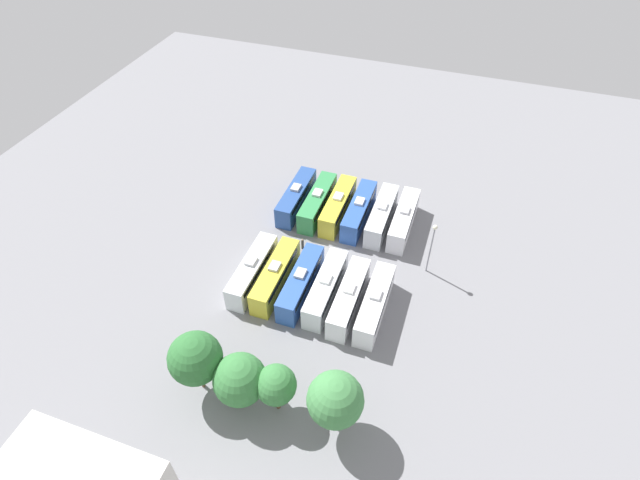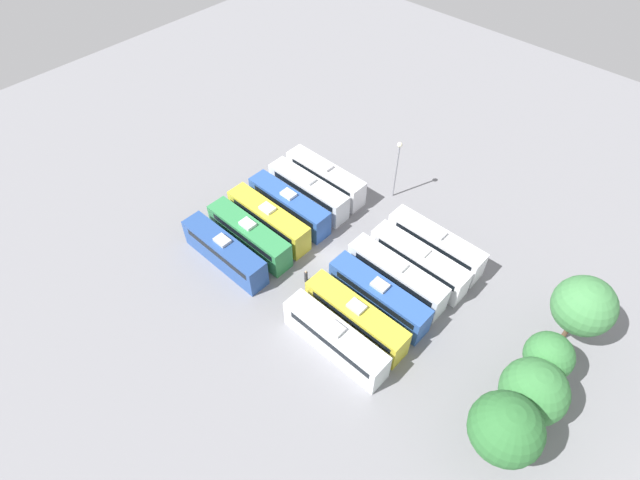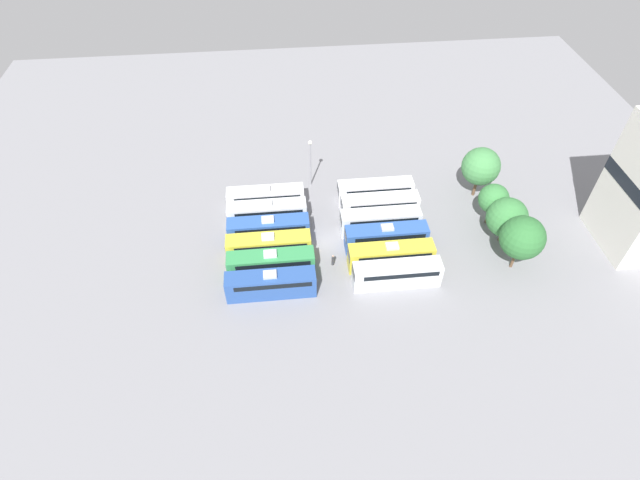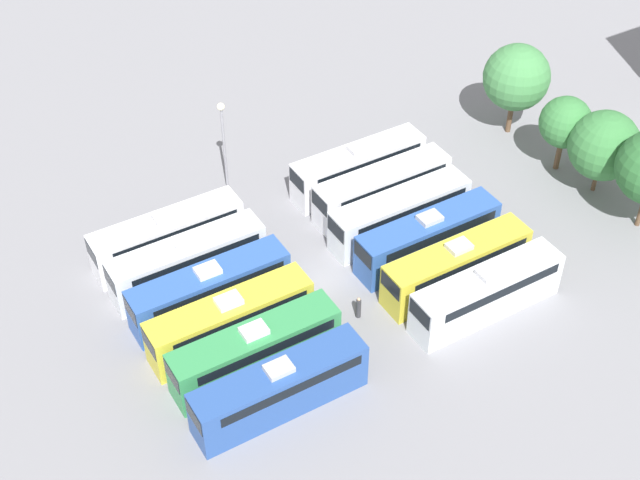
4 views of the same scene
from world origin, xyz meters
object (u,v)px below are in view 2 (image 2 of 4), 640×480
(bus_7, at_px, (419,261))
(tree_1, at_px, (549,356))
(bus_10, at_px, (356,317))
(worker_person, at_px, (306,277))
(bus_3, at_px, (269,219))
(bus_0, at_px, (326,177))
(tree_3, at_px, (506,429))
(tree_2, at_px, (534,391))
(bus_6, at_px, (435,244))
(bus_5, at_px, (225,251))
(bus_1, at_px, (308,190))
(bus_9, at_px, (379,296))
(bus_4, at_px, (249,235))
(light_pole, at_px, (397,161))
(bus_11, at_px, (335,339))
(bus_8, at_px, (397,276))
(bus_2, at_px, (289,205))
(tree_0, at_px, (584,306))

(bus_7, height_order, tree_1, tree_1)
(bus_10, distance_m, worker_person, 7.50)
(bus_3, height_order, bus_7, same)
(bus_0, xyz_separation_m, tree_3, (14.75, 31.29, 3.47))
(bus_10, bearing_deg, tree_2, 100.66)
(bus_6, bearing_deg, bus_5, -44.51)
(bus_1, height_order, bus_10, same)
(bus_7, xyz_separation_m, tree_1, (3.05, 14.87, 2.52))
(bus_5, bearing_deg, bus_0, -179.19)
(bus_5, xyz_separation_m, bus_9, (-6.54, 15.50, 0.00))
(bus_3, distance_m, bus_4, 3.06)
(bus_9, distance_m, light_pole, 17.07)
(bus_11, xyz_separation_m, tree_1, (-9.71, 15.10, 2.52))
(tree_2, bearing_deg, tree_3, -1.89)
(bus_8, height_order, worker_person, bus_8)
(bus_1, distance_m, bus_9, 16.85)
(bus_6, bearing_deg, bus_2, -67.85)
(light_pole, distance_m, tree_2, 28.60)
(light_pole, bearing_deg, bus_11, 23.37)
(bus_4, xyz_separation_m, worker_person, (-0.62, 7.92, -1.05))
(bus_5, xyz_separation_m, tree_0, (-15.82, 30.72, 3.39))
(bus_4, bearing_deg, bus_3, -176.47)
(bus_5, relative_size, tree_3, 1.36)
(bus_4, bearing_deg, bus_5, -2.26)
(bus_9, distance_m, worker_person, 7.94)
(bus_6, xyz_separation_m, tree_0, (0.17, 14.99, 3.39))
(bus_7, relative_size, worker_person, 6.35)
(worker_person, height_order, tree_2, tree_2)
(bus_8, bearing_deg, bus_7, 170.64)
(bus_7, distance_m, tree_0, 15.59)
(tree_1, height_order, tree_3, tree_3)
(bus_9, bearing_deg, bus_3, -89.54)
(bus_10, bearing_deg, tree_1, 113.49)
(bus_1, distance_m, tree_1, 31.05)
(bus_3, bearing_deg, tree_2, 89.45)
(bus_3, relative_size, bus_10, 1.00)
(bus_2, height_order, bus_5, same)
(bus_2, relative_size, bus_7, 1.00)
(bus_0, distance_m, tree_0, 31.13)
(bus_8, bearing_deg, bus_9, 3.69)
(tree_1, distance_m, tree_2, 3.69)
(worker_person, height_order, tree_3, tree_3)
(bus_6, bearing_deg, light_pole, -117.39)
(bus_2, height_order, bus_10, same)
(bus_8, xyz_separation_m, tree_3, (8.43, 15.77, 3.47))
(bus_0, bearing_deg, bus_9, 58.89)
(bus_2, height_order, worker_person, bus_2)
(tree_3, bearing_deg, bus_3, -99.36)
(tree_2, bearing_deg, bus_10, -79.34)
(bus_0, relative_size, bus_11, 1.00)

